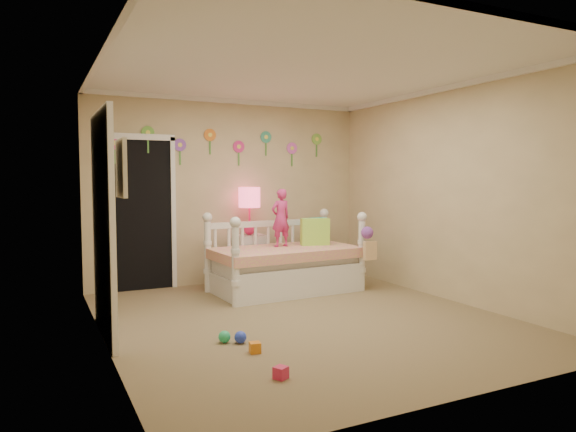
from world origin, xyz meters
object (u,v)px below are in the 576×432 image
child (281,218)px  daybed (285,252)px  nightstand (250,259)px  table_lamp (249,203)px

child → daybed: bearing=89.2°
daybed → nightstand: 0.77m
daybed → table_lamp: table_lamp is taller
table_lamp → daybed: bearing=-73.6°
daybed → nightstand: daybed is taller
child → table_lamp: 0.67m
child → table_lamp: (-0.20, 0.61, 0.17)m
child → table_lamp: size_ratio=1.14×
nightstand → table_lamp: table_lamp is taller
child → nightstand: (-0.20, 0.61, -0.62)m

